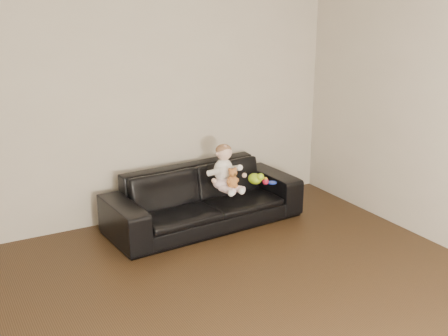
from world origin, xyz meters
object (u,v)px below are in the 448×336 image
toy_green (255,179)px  toy_blue_disc (272,183)px  sofa (204,197)px  toy_rattle (265,181)px  baby (225,170)px  teddy_bear (232,178)px

toy_green → toy_blue_disc: bearing=-20.9°
toy_blue_disc → sofa: bearing=165.4°
sofa → toy_rattle: 0.65m
sofa → toy_rattle: bearing=-20.9°
sofa → baby: (0.18, -0.11, 0.29)m
toy_green → teddy_bear: bearing=-158.9°
toy_rattle → teddy_bear: bearing=-171.6°
baby → toy_blue_disc: 0.56m
teddy_bear → baby: bearing=75.7°
teddy_bear → toy_blue_disc: (0.51, 0.07, -0.15)m
toy_rattle → toy_blue_disc: toy_rattle is taller
toy_green → toy_rattle: (0.09, -0.07, -0.02)m
sofa → teddy_bear: 0.40m
sofa → toy_blue_disc: sofa is taller
sofa → teddy_bear: bearing=-56.8°
teddy_bear → toy_green: teddy_bear is taller
toy_green → toy_blue_disc: toy_green is taller
sofa → teddy_bear: size_ratio=9.62×
sofa → toy_green: (0.53, -0.12, 0.15)m
toy_rattle → sofa: bearing=163.2°
toy_green → sofa: bearing=167.5°
sofa → toy_rattle: sofa is taller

